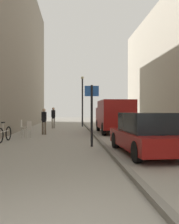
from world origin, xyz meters
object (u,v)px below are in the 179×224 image
object	(u,v)px
pedestrian_main_foreground	(44,119)
cafe_chair_by_doorway	(23,126)
pedestrian_mid_block	(53,116)
lamp_post	(82,98)
cafe_chair_near_window	(27,128)
street_sign_post	(92,110)
parked_car	(147,134)
bicycle_leaning	(5,134)
delivery_van	(114,115)

from	to	relation	value
pedestrian_main_foreground	cafe_chair_by_doorway	world-z (taller)	pedestrian_main_foreground
pedestrian_mid_block	lamp_post	world-z (taller)	lamp_post
cafe_chair_near_window	street_sign_post	bearing A→B (deg)	-114.33
parked_car	cafe_chair_by_doorway	distance (m)	9.33
parked_car	street_sign_post	size ratio (longest dim) A/B	1.64
lamp_post	cafe_chair_near_window	world-z (taller)	lamp_post
lamp_post	bicycle_leaning	world-z (taller)	lamp_post
pedestrian_main_foreground	pedestrian_mid_block	xyz separation A→B (m)	(0.19, 5.44, 0.08)
bicycle_leaning	cafe_chair_by_doorway	distance (m)	3.63
pedestrian_main_foreground	delivery_van	size ratio (longest dim) A/B	0.34
lamp_post	street_sign_post	bearing A→B (deg)	-90.78
pedestrian_main_foreground	lamp_post	bearing A→B (deg)	75.81
pedestrian_mid_block	parked_car	xyz separation A→B (m)	(4.21, -12.68, -0.32)
pedestrian_mid_block	cafe_chair_by_doorway	distance (m)	5.54
bicycle_leaning	cafe_chair_by_doorway	bearing A→B (deg)	93.02
parked_car	cafe_chair_near_window	xyz separation A→B (m)	(-5.11, 5.37, -0.17)
lamp_post	bicycle_leaning	distance (m)	12.12
pedestrian_mid_block	cafe_chair_by_doorway	size ratio (longest dim) A/B	1.90
delivery_van	lamp_post	size ratio (longest dim) A/B	1.02
pedestrian_mid_block	delivery_van	distance (m)	6.40
bicycle_leaning	pedestrian_main_foreground	bearing A→B (deg)	72.54
street_sign_post	lamp_post	world-z (taller)	lamp_post
pedestrian_mid_block	street_sign_post	xyz separation A→B (m)	(2.40, -10.81, 0.52)
pedestrian_main_foreground	cafe_chair_near_window	xyz separation A→B (m)	(-0.71, -1.86, -0.41)
pedestrian_mid_block	street_sign_post	bearing A→B (deg)	79.81
lamp_post	bicycle_leaning	bearing A→B (deg)	-111.11
lamp_post	pedestrian_mid_block	bearing A→B (deg)	-139.92
parked_car	bicycle_leaning	distance (m)	7.02
bicycle_leaning	cafe_chair_near_window	size ratio (longest dim) A/B	1.88
cafe_chair_by_doorway	pedestrian_main_foreground	bearing A→B (deg)	83.78
pedestrian_main_foreground	cafe_chair_near_window	distance (m)	2.04
lamp_post	parked_car	bearing A→B (deg)	-83.71
cafe_chair_by_doorway	parked_car	bearing A→B (deg)	37.33
street_sign_post	pedestrian_mid_block	bearing A→B (deg)	-75.51
street_sign_post	cafe_chair_near_window	world-z (taller)	street_sign_post
pedestrian_main_foreground	parked_car	distance (m)	8.47
street_sign_post	pedestrian_main_foreground	bearing A→B (deg)	-62.29
street_sign_post	lamp_post	distance (m)	13.04
street_sign_post	cafe_chair_by_doorway	distance (m)	6.83
parked_car	bicycle_leaning	world-z (taller)	parked_car
delivery_van	parked_car	distance (m)	8.07
delivery_van	street_sign_post	distance (m)	6.53
pedestrian_main_foreground	cafe_chair_by_doorway	bearing A→B (deg)	-179.90
bicycle_leaning	street_sign_post	bearing A→B (deg)	-18.55
pedestrian_mid_block	delivery_van	bearing A→B (deg)	111.08
parked_car	street_sign_post	distance (m)	2.73
parked_car	delivery_van	bearing A→B (deg)	85.96
lamp_post	cafe_chair_near_window	bearing A→B (deg)	-110.14
parked_car	cafe_chair_by_doorway	bearing A→B (deg)	125.34
parked_car	cafe_chair_near_window	distance (m)	7.41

